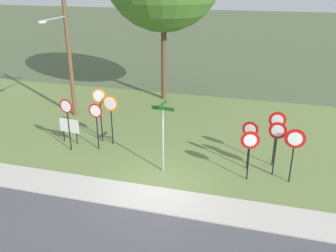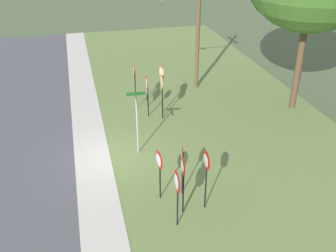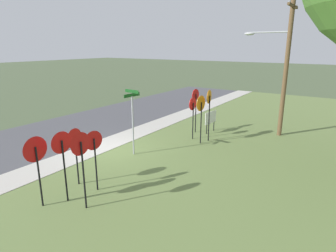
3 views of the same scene
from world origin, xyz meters
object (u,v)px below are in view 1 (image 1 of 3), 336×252
Objects in this scene: stop_sign_far_left at (111,109)px; yield_sign_far_right at (277,136)px; stop_sign_near_left at (100,104)px; street_name_post at (163,131)px; stop_sign_near_right at (67,114)px; yield_sign_far_left at (250,144)px; yield_sign_near_right at (250,134)px; yield_sign_near_left at (277,126)px; utility_pole at (66,43)px; yield_sign_center at (294,143)px; notice_board at (69,127)px; stop_sign_far_center at (96,117)px.

stop_sign_far_left is 7.66m from yield_sign_far_right.
street_name_post is (3.75, -2.02, -0.18)m from stop_sign_near_left.
stop_sign_near_right reaches higher than yield_sign_far_left.
yield_sign_near_right is (8.15, 0.43, -0.23)m from stop_sign_near_right.
yield_sign_near_right is at bearing -150.08° from yield_sign_near_left.
stop_sign_far_left is 5.35m from utility_pole.
yield_sign_near_left is 1.17× the size of yield_sign_far_left.
yield_sign_far_right is 1.03× the size of yield_sign_center.
street_name_post is (-5.11, -0.47, 0.09)m from yield_sign_center.
yield_sign_near_left is 1.44m from yield_sign_center.
yield_sign_far_left is 11.64m from utility_pole.
notice_board is (-5.20, 1.48, -0.98)m from street_name_post.
stop_sign_near_right is 1.35m from notice_board.
stop_sign_far_center is 1.86m from notice_board.
stop_sign_far_left reaches higher than yield_sign_far_left.
yield_sign_far_right is at bearing 3.64° from notice_board.
yield_sign_near_left is 4.76m from street_name_post.
stop_sign_near_left is 8.30m from yield_sign_far_right.
stop_sign_near_right reaches higher than notice_board.
yield_sign_far_right is (0.02, -0.87, -0.09)m from yield_sign_near_left.
stop_sign_near_left is at bearing 157.70° from yield_sign_far_left.
stop_sign_far_left is 0.84m from stop_sign_far_center.
yield_sign_near_right is 1.85m from yield_sign_center.
utility_pole reaches higher than stop_sign_far_left.
yield_sign_far_left is (8.22, -0.48, -0.27)m from stop_sign_near_right.
stop_sign_near_left reaches higher than stop_sign_far_center.
stop_sign_far_center is 8.02m from yield_sign_near_left.
stop_sign_near_left is 1.29× the size of yield_sign_far_left.
stop_sign_far_left is 1.18× the size of yield_sign_far_left.
yield_sign_far_left is 0.90× the size of yield_sign_far_right.
yield_sign_center is at bearing -27.17° from yield_sign_far_right.
yield_sign_far_right is at bearing 16.10° from street_name_post.
stop_sign_near_right is 1.03× the size of yield_sign_near_left.
utility_pole is at bearing 150.31° from street_name_post.
street_name_post is at bearing -15.37° from stop_sign_far_center.
stop_sign_near_left is 1.07× the size of stop_sign_near_right.
yield_sign_far_right reaches higher than yield_sign_center.
notice_board is at bearing 163.45° from yield_sign_far_left.
yield_sign_near_right is at bearing -19.66° from utility_pole.
yield_sign_far_right is (1.07, -0.27, 0.16)m from yield_sign_near_right.
utility_pole reaches higher than yield_sign_far_right.
utility_pole is at bearing 147.84° from yield_sign_far_left.
stop_sign_near_left is 0.90× the size of street_name_post.
stop_sign_near_left reaches higher than yield_sign_near_right.
stop_sign_far_center is (-0.43, -0.70, -0.19)m from stop_sign_far_left.
notice_board is at bearing 169.31° from street_name_post.
stop_sign_near_right reaches higher than yield_sign_near_right.
yield_sign_far_right is at bearing -3.00° from yield_sign_near_right.
stop_sign_far_center is at bearing -3.32° from notice_board.
stop_sign_near_left is at bearing 105.70° from stop_sign_far_center.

